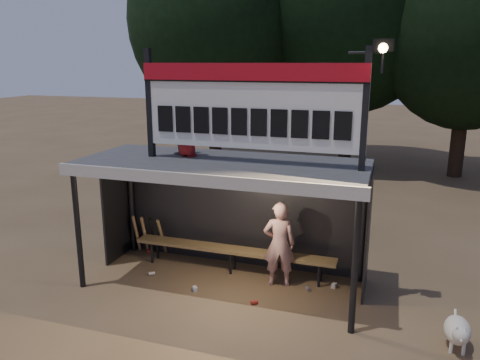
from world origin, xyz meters
name	(u,v)px	position (x,y,z in m)	size (l,w,h in m)	color
ground	(223,283)	(0.00, 0.00, 0.00)	(80.00, 80.00, 0.00)	brown
player	(279,244)	(0.98, 0.29, 0.79)	(0.58, 0.38, 1.58)	silver
child_a	(180,129)	(-0.97, 0.40, 2.78)	(0.45, 0.35, 0.92)	slate
child_b	(187,130)	(-0.74, 0.21, 2.79)	(0.46, 0.30, 0.94)	#AC1C1A
dugout_shelter	(227,184)	(0.00, 0.24, 1.85)	(5.10, 2.08, 2.32)	#3D3C3F
scoreboard_assembly	(253,103)	(0.56, -0.01, 3.32)	(4.10, 0.27, 1.99)	black
bench	(233,251)	(0.00, 0.55, 0.43)	(4.00, 0.35, 0.48)	olive
tree_left	(214,20)	(-4.00, 10.00, 5.51)	(6.46, 6.46, 9.27)	#312015
tree_mid	(353,2)	(1.00, 11.50, 6.17)	(7.22, 7.22, 10.36)	black
tree_right	(471,25)	(5.00, 10.50, 5.19)	(6.08, 6.08, 8.72)	#2F1F15
dog	(458,331)	(3.87, -0.85, 0.28)	(0.36, 0.81, 0.49)	silver
bats	(149,235)	(-1.97, 0.82, 0.43)	(0.68, 0.35, 0.84)	olive
litter	(228,280)	(0.07, 0.09, 0.04)	(4.07, 1.52, 0.08)	#A7241C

